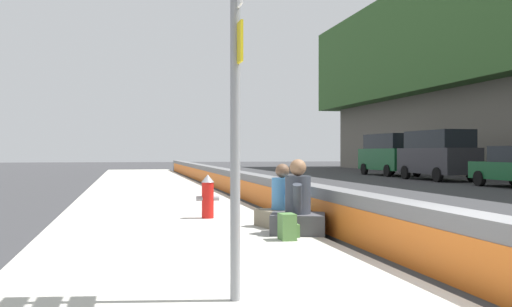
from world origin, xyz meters
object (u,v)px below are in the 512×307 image
fire_hydrant (208,196)px  seated_person_foreground (298,210)px  route_sign_post (236,68)px  parked_car_far (390,154)px  parked_car_midline (438,154)px  backpack (288,227)px  seated_person_middle (282,207)px

fire_hydrant → seated_person_foreground: seated_person_foreground is taller
route_sign_post → parked_car_far: route_sign_post is taller
route_sign_post → seated_person_foreground: size_ratio=2.96×
seated_person_foreground → parked_car_midline: parked_car_midline is taller
backpack → parked_car_midline: (19.14, -13.18, 1.02)m
route_sign_post → seated_person_foreground: bearing=-23.4°
seated_person_foreground → seated_person_middle: seated_person_foreground is taller
fire_hydrant → parked_car_far: size_ratio=0.17×
fire_hydrant → parked_car_midline: bearing=-41.2°
seated_person_foreground → seated_person_middle: size_ratio=1.08×
route_sign_post → parked_car_midline: route_sign_post is taller
parked_car_midline → parked_car_far: (6.14, -0.21, 0.00)m
seated_person_middle → backpack: size_ratio=2.80×
seated_person_foreground → parked_car_midline: (18.51, -12.84, 0.83)m
seated_person_middle → backpack: 1.64m
seated_person_foreground → route_sign_post: bearing=156.6°
route_sign_post → parked_car_far: size_ratio=0.70×
backpack → parked_car_midline: parked_car_midline is taller
seated_person_foreground → backpack: seated_person_foreground is taller
route_sign_post → fire_hydrant: bearing=-5.4°
seated_person_foreground → fire_hydrant: bearing=24.1°
seated_person_middle → parked_car_midline: (17.54, -12.84, 0.86)m
seated_person_middle → parked_car_midline: size_ratio=0.22×
route_sign_post → backpack: route_sign_post is taller
seated_person_middle → parked_car_far: parked_car_far is taller
route_sign_post → fire_hydrant: 6.85m
route_sign_post → parked_car_midline: (22.58, -14.60, -0.88)m
route_sign_post → fire_hydrant: (6.62, -0.62, -1.65)m
route_sign_post → seated_person_middle: (5.04, -1.76, -1.74)m
seated_person_middle → parked_car_far: (23.69, -13.05, 0.86)m
route_sign_post → backpack: bearing=-22.5°
seated_person_foreground → seated_person_middle: 0.97m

